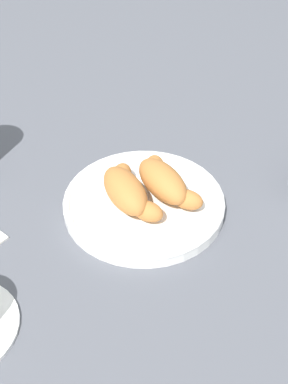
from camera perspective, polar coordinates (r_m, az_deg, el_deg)
name	(u,v)px	position (r m, az deg, el deg)	size (l,w,h in m)	color
ground_plane	(131,207)	(0.72, -1.46, -1.72)	(2.20, 2.20, 0.00)	#4C4F56
pastry_plate	(144,202)	(0.71, 0.00, -1.18)	(0.23, 0.23, 0.02)	white
croissant_large	(127,191)	(0.68, -1.91, 0.13)	(0.13, 0.08, 0.04)	#AD6B33
croissant_small	(164,181)	(0.70, 2.32, 1.23)	(0.14, 0.07, 0.04)	#AD6B33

